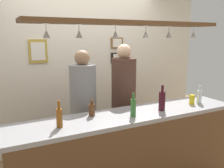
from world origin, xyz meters
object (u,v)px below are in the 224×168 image
Objects in this scene: bottle_wine_dark_red at (162,101)px; picture_frame_upper_small at (117,43)px; bottle_beer_brown_stubby at (92,109)px; person_middle_brown_shirt at (124,93)px; picture_frame_lower_pair at (119,58)px; drink_can at (192,100)px; bottle_beer_amber_tall at (59,117)px; bottle_beer_green_import at (133,107)px; person_left_grey_shirt at (83,101)px; picture_frame_caricature at (38,51)px; bottle_soda_clear at (199,96)px.

bottle_wine_dark_red is 1.36× the size of picture_frame_upper_small.
picture_frame_upper_small is at bearing 52.47° from bottle_beer_brown_stubby.
person_middle_brown_shirt is 0.93m from picture_frame_lower_pair.
drink_can is at bearing -6.80° from bottle_beer_brown_stubby.
bottle_wine_dark_red reaches higher than bottle_beer_brown_stubby.
drink_can is 0.41× the size of picture_frame_lower_pair.
bottle_beer_brown_stubby is (0.40, 0.17, -0.03)m from bottle_beer_amber_tall.
bottle_beer_green_import is 0.45m from bottle_beer_brown_stubby.
bottle_beer_amber_tall is (-0.48, -0.69, 0.07)m from person_left_grey_shirt.
bottle_beer_brown_stubby is at bearing 150.50° from bottle_beer_green_import.
picture_frame_upper_small is 0.65× the size of picture_frame_caricature.
bottle_beer_amber_tall is at bearing 178.92° from bottle_wine_dark_red.
person_left_grey_shirt reaches higher than bottle_beer_green_import.
bottle_beer_brown_stubby is 1.69m from picture_frame_lower_pair.
person_middle_brown_shirt is at bearing -37.45° from picture_frame_caricature.
bottle_beer_green_import is 1.13× the size of bottle_soda_clear.
bottle_wine_dark_red reaches higher than bottle_beer_amber_tall.
bottle_soda_clear reaches higher than drink_can.
drink_can is (-0.12, 0.00, -0.03)m from bottle_soda_clear.
bottle_beer_brown_stubby is at bearing 173.20° from drink_can.
picture_frame_lower_pair is (0.04, 0.00, -0.25)m from picture_frame_upper_small.
bottle_wine_dark_red is 1.00× the size of picture_frame_lower_pair.
picture_frame_lower_pair is at bearing 66.25° from person_middle_brown_shirt.
drink_can is at bearing 4.09° from bottle_beer_green_import.
bottle_beer_brown_stubby is 1.43m from picture_frame_caricature.
person_left_grey_shirt is at bearing -139.54° from picture_frame_upper_small.
bottle_wine_dark_red is at bearing -98.76° from picture_frame_lower_pair.
bottle_beer_brown_stubby is at bearing -143.12° from person_middle_brown_shirt.
bottle_soda_clear is (0.63, 0.04, -0.03)m from bottle_wine_dark_red.
picture_frame_caricature reaches higher than picture_frame_lower_pair.
bottle_wine_dark_red is 1.67× the size of bottle_beer_brown_stubby.
bottle_beer_green_import is at bearing -64.95° from picture_frame_caricature.
bottle_soda_clear is at bearing -0.22° from drink_can.
picture_frame_caricature reaches higher than bottle_soda_clear.
person_middle_brown_shirt is at bearing 132.60° from drink_can.
bottle_beer_green_import is at bearing -176.42° from bottle_soda_clear.
drink_can is (0.51, 0.04, -0.06)m from bottle_wine_dark_red.
bottle_soda_clear is at bearing 3.37° from bottle_wine_dark_red.
picture_frame_lower_pair is (1.02, 1.28, 0.42)m from bottle_beer_brown_stubby.
drink_can is 1.62m from picture_frame_upper_small.
person_left_grey_shirt is 5.44× the size of bottle_wine_dark_red.
drink_can is 2.23m from picture_frame_caricature.
person_middle_brown_shirt is at bearing -113.75° from picture_frame_lower_pair.
bottle_wine_dark_red is at bearing -1.08° from bottle_beer_amber_tall.
bottle_soda_clear is 0.13m from drink_can.
bottle_wine_dark_red is 2.46× the size of drink_can.
person_left_grey_shirt is 1.01m from bottle_wine_dark_red.
person_left_grey_shirt is at bearing 153.39° from bottle_soda_clear.
picture_frame_upper_small reaches higher than drink_can.
bottle_beer_green_import is 2.13× the size of drink_can.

